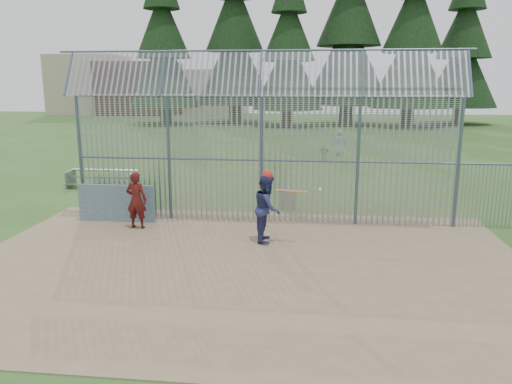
# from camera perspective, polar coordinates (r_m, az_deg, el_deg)

# --- Properties ---
(ground) EXTENTS (120.00, 120.00, 0.00)m
(ground) POSITION_cam_1_polar(r_m,az_deg,el_deg) (12.89, -1.02, -7.57)
(ground) COLOR #2D511E
(ground) RESTS_ON ground
(dirt_infield) EXTENTS (14.00, 10.00, 0.02)m
(dirt_infield) POSITION_cam_1_polar(r_m,az_deg,el_deg) (12.43, -1.32, -8.32)
(dirt_infield) COLOR #756047
(dirt_infield) RESTS_ON ground
(dugout_wall) EXTENTS (2.50, 0.12, 1.20)m
(dugout_wall) POSITION_cam_1_polar(r_m,az_deg,el_deg) (16.58, -15.63, -1.23)
(dugout_wall) COLOR #38566B
(dugout_wall) RESTS_ON dirt_infield
(batter) EXTENTS (0.75, 0.94, 1.90)m
(batter) POSITION_cam_1_polar(r_m,az_deg,el_deg) (13.95, 1.29, -1.85)
(batter) COLOR navy
(batter) RESTS_ON dirt_infield
(onlooker) EXTENTS (0.66, 0.45, 1.75)m
(onlooker) POSITION_cam_1_polar(r_m,az_deg,el_deg) (15.63, -13.52, -0.91)
(onlooker) COLOR maroon
(onlooker) RESTS_ON dirt_infield
(bg_kid_standing) EXTENTS (0.87, 0.64, 1.63)m
(bg_kid_standing) POSITION_cam_1_polar(r_m,az_deg,el_deg) (31.09, 9.52, 5.66)
(bg_kid_standing) COLOR gray
(bg_kid_standing) RESTS_ON ground
(bg_kid_seated) EXTENTS (0.60, 0.44, 0.95)m
(bg_kid_seated) POSITION_cam_1_polar(r_m,az_deg,el_deg) (28.69, 7.83, 4.48)
(bg_kid_seated) COLOR slate
(bg_kid_seated) RESTS_ON ground
(batting_gear) EXTENTS (1.64, 0.48, 0.59)m
(batting_gear) POSITION_cam_1_polar(r_m,az_deg,el_deg) (13.72, 1.78, 1.62)
(batting_gear) COLOR red
(batting_gear) RESTS_ON ground
(trash_can) EXTENTS (0.56, 0.56, 0.82)m
(trash_can) POSITION_cam_1_polar(r_m,az_deg,el_deg) (17.68, 3.70, -0.75)
(trash_can) COLOR #94989C
(trash_can) RESTS_ON ground
(bleacher) EXTENTS (3.00, 0.95, 0.72)m
(bleacher) POSITION_cam_1_polar(r_m,az_deg,el_deg) (22.22, -17.21, 1.52)
(bleacher) COLOR slate
(bleacher) RESTS_ON ground
(backstop_fence) EXTENTS (20.09, 0.81, 5.30)m
(backstop_fence) POSITION_cam_1_polar(r_m,az_deg,el_deg) (15.57, 7.26, 4.78)
(backstop_fence) COLOR #47566B
(backstop_fence) RESTS_ON ground
(conifer_row) EXTENTS (38.48, 12.26, 20.20)m
(conifer_row) POSITION_cam_1_polar(r_m,az_deg,el_deg) (53.89, 7.23, 19.24)
(conifer_row) COLOR #332319
(conifer_row) RESTS_ON ground
(distant_buildings) EXTENTS (26.50, 10.50, 8.00)m
(distant_buildings) POSITION_cam_1_polar(r_m,az_deg,el_deg) (72.85, -13.65, 11.51)
(distant_buildings) COLOR brown
(distant_buildings) RESTS_ON ground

